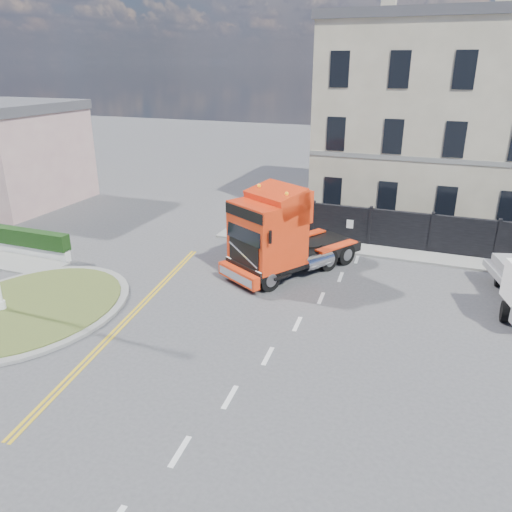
% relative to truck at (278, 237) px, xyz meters
% --- Properties ---
extents(ground, '(120.00, 120.00, 0.00)m').
position_rel_truck_xyz_m(ground, '(-0.81, -3.69, -1.77)').
color(ground, '#424244').
rests_on(ground, ground).
extents(traffic_island, '(6.80, 6.80, 0.17)m').
position_rel_truck_xyz_m(traffic_island, '(-7.81, -6.69, -1.69)').
color(traffic_island, gray).
rests_on(traffic_island, ground).
extents(hedge_wall, '(8.00, 0.55, 1.35)m').
position_rel_truck_xyz_m(hedge_wall, '(-13.81, -2.19, -1.03)').
color(hedge_wall, silver).
rests_on(hedge_wall, ground).
extents(seaside_bldg_pink, '(8.00, 8.00, 6.00)m').
position_rel_truck_xyz_m(seaside_bldg_pink, '(-20.81, 5.31, 1.23)').
color(seaside_bldg_pink, beige).
rests_on(seaside_bldg_pink, ground).
extents(hoarding_fence, '(18.80, 0.25, 2.00)m').
position_rel_truck_xyz_m(hoarding_fence, '(5.74, 5.31, -0.77)').
color(hoarding_fence, black).
rests_on(hoarding_fence, ground).
extents(georgian_building, '(12.30, 10.30, 12.80)m').
position_rel_truck_xyz_m(georgian_building, '(5.19, 12.81, 4.00)').
color(georgian_building, beige).
rests_on(georgian_building, ground).
extents(pavement_far, '(20.00, 1.60, 0.12)m').
position_rel_truck_xyz_m(pavement_far, '(5.19, 4.41, -1.71)').
color(pavement_far, gray).
rests_on(pavement_far, ground).
extents(truck, '(5.43, 6.92, 3.95)m').
position_rel_truck_xyz_m(truck, '(0.00, 0.00, 0.00)').
color(truck, black).
rests_on(truck, ground).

